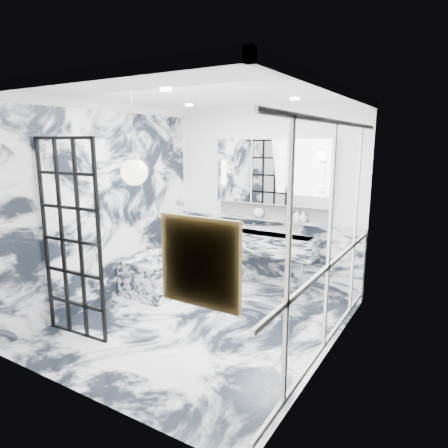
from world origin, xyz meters
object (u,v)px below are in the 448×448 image
Objects in this scene: mirror_cabinet at (272,172)px; trough_sink at (266,243)px; bathtub at (173,269)px; crittall_door at (71,241)px.

trough_sink is at bearing -90.00° from mirror_cabinet.
mirror_cabinet is at bearing 32.06° from bathtub.
crittall_door is 1.44× the size of trough_sink.
bathtub is at bearing -153.52° from trough_sink.
trough_sink reaches higher than bathtub.
mirror_cabinet reaches higher than trough_sink.
crittall_door reaches higher than trough_sink.
bathtub is at bearing -147.94° from mirror_cabinet.
trough_sink is 0.97× the size of bathtub.
bathtub is (-1.32, -0.83, -1.54)m from mirror_cabinet.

